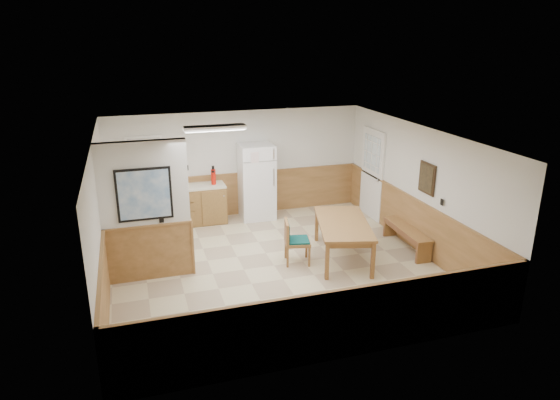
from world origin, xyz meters
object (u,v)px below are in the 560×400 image
object	(u,v)px
refrigerator	(257,182)
soap_bottle	(140,185)
dining_bench	(407,233)
dining_table	(343,227)
dining_chair	(293,239)
fire_extinguisher	(213,176)

from	to	relation	value
refrigerator	soap_bottle	xyz separation A→B (m)	(-2.62, 0.05, 0.13)
dining_bench	soap_bottle	world-z (taller)	soap_bottle
dining_table	soap_bottle	xyz separation A→B (m)	(-3.63, 2.75, 0.36)
refrigerator	soap_bottle	distance (m)	2.63
refrigerator	dining_chair	size ratio (longest dim) A/B	2.08
dining_chair	soap_bottle	world-z (taller)	soap_bottle
dining_table	dining_chair	world-z (taller)	dining_chair
dining_chair	fire_extinguisher	bearing A→B (deg)	123.81
dining_chair	soap_bottle	distance (m)	3.78
refrigerator	dining_chair	bearing A→B (deg)	-88.71
dining_table	dining_bench	world-z (taller)	dining_table
dining_chair	soap_bottle	xyz separation A→B (m)	(-2.64, 2.65, 0.52)
refrigerator	dining_bench	bearing A→B (deg)	-46.64
refrigerator	fire_extinguisher	xyz separation A→B (m)	(-1.01, 0.03, 0.21)
dining_table	refrigerator	bearing A→B (deg)	125.65
dining_bench	fire_extinguisher	bearing A→B (deg)	144.75
refrigerator	fire_extinguisher	bearing A→B (deg)	179.30
refrigerator	dining_bench	size ratio (longest dim) A/B	1.17
dining_table	soap_bottle	world-z (taller)	soap_bottle
dining_bench	soap_bottle	size ratio (longest dim) A/B	6.41
dining_table	dining_bench	distance (m)	1.47
dining_bench	fire_extinguisher	size ratio (longest dim) A/B	3.48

